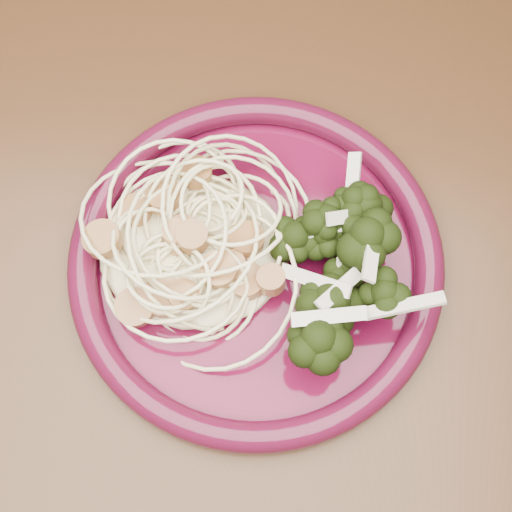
{
  "coord_description": "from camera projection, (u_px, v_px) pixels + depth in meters",
  "views": [
    {
      "loc": [
        0.09,
        -0.11,
        1.25
      ],
      "look_at": [
        0.07,
        0.07,
        0.77
      ],
      "focal_mm": 50.0,
      "sensor_mm": 36.0,
      "label": 1
    }
  ],
  "objects": [
    {
      "name": "scallop_cluster",
      "position": [
        188.0,
        223.0,
        0.47
      ],
      "size": [
        0.14,
        0.14,
        0.04
      ],
      "primitive_type": null,
      "rotation": [
        0.0,
        0.0,
        -0.08
      ],
      "color": "#AD7946",
      "rests_on": "spaghetti_pile"
    },
    {
      "name": "broccoli_pile",
      "position": [
        336.0,
        265.0,
        0.49
      ],
      "size": [
        0.1,
        0.15,
        0.05
      ],
      "primitive_type": "ellipsoid",
      "rotation": [
        0.0,
        0.0,
        -0.08
      ],
      "color": "black",
      "rests_on": "dinner_plate"
    },
    {
      "name": "onion_garnish",
      "position": [
        340.0,
        249.0,
        0.47
      ],
      "size": [
        0.07,
        0.1,
        0.05
      ],
      "primitive_type": null,
      "rotation": [
        0.0,
        0.0,
        -0.08
      ],
      "color": "beige",
      "rests_on": "broccoli_pile"
    },
    {
      "name": "spaghetti_pile",
      "position": [
        193.0,
        244.0,
        0.51
      ],
      "size": [
        0.15,
        0.13,
        0.03
      ],
      "primitive_type": "ellipsoid",
      "rotation": [
        0.0,
        0.0,
        -0.08
      ],
      "color": "#F4E9B0",
      "rests_on": "dinner_plate"
    },
    {
      "name": "dinner_plate",
      "position": [
        256.0,
        261.0,
        0.52
      ],
      "size": [
        0.29,
        0.29,
        0.02
      ],
      "rotation": [
        0.0,
        0.0,
        -0.08
      ],
      "color": "#500922",
      "rests_on": "dining_table"
    },
    {
      "name": "dining_table",
      "position": [
        166.0,
        377.0,
        0.6
      ],
      "size": [
        1.2,
        0.8,
        0.75
      ],
      "color": "#472814",
      "rests_on": "ground"
    }
  ]
}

